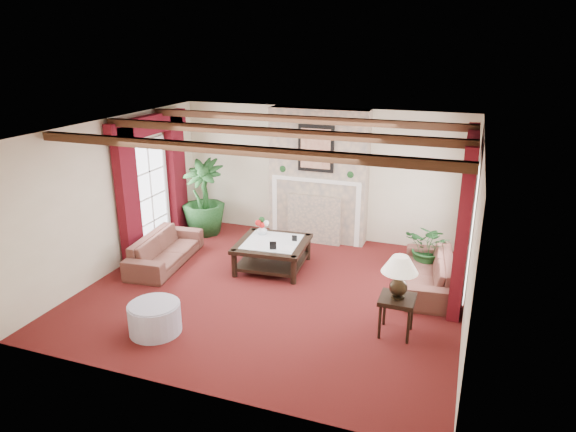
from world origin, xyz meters
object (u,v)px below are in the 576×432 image
at_px(side_table, 396,316).
at_px(ottoman, 155,318).
at_px(coffee_table, 272,255).
at_px(sofa_left, 165,245).
at_px(sofa_right, 429,267).
at_px(potted_palm, 204,213).

relative_size(side_table, ottoman, 0.78).
relative_size(coffee_table, side_table, 2.15).
bearing_deg(ottoman, coffee_table, 73.59).
distance_m(sofa_left, coffee_table, 2.01).
height_order(coffee_table, ottoman, coffee_table).
bearing_deg(sofa_left, sofa_right, -88.69).
distance_m(potted_palm, coffee_table, 2.35).
distance_m(sofa_left, side_table, 4.51).
xyz_separation_m(sofa_right, ottoman, (-3.51, -2.74, -0.16)).
height_order(potted_palm, ottoman, potted_palm).
bearing_deg(sofa_left, side_table, -109.24).
bearing_deg(potted_palm, ottoman, -71.58).
distance_m(sofa_right, coffee_table, 2.75).
bearing_deg(sofa_left, ottoman, -157.29).
height_order(potted_palm, side_table, potted_palm).
relative_size(sofa_left, ottoman, 2.64).
xyz_separation_m(sofa_left, potted_palm, (-0.09, 1.67, 0.08)).
bearing_deg(coffee_table, potted_palm, 145.40).
relative_size(coffee_table, ottoman, 1.67).
bearing_deg(coffee_table, sofa_right, -1.68).
xyz_separation_m(side_table, ottoman, (-3.22, -1.11, -0.07)).
bearing_deg(potted_palm, coffee_table, -30.08).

